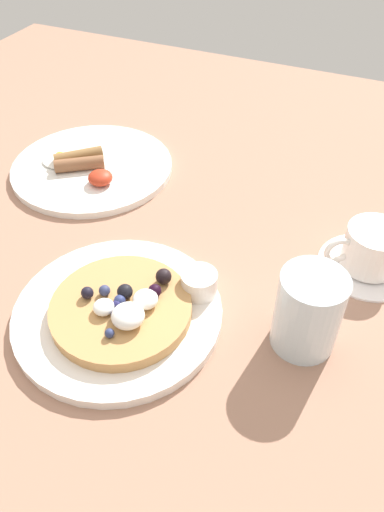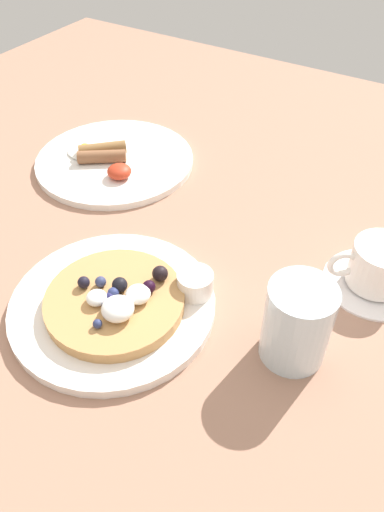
{
  "view_description": "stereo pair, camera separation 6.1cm",
  "coord_description": "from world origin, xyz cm",
  "px_view_note": "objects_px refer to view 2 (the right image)",
  "views": [
    {
      "loc": [
        23.13,
        -40.4,
        46.58
      ],
      "look_at": [
        4.79,
        1.15,
        4.0
      ],
      "focal_mm": 34.56,
      "sensor_mm": 36.0,
      "label": 1
    },
    {
      "loc": [
        28.52,
        -37.58,
        46.58
      ],
      "look_at": [
        4.79,
        1.15,
        4.0
      ],
      "focal_mm": 34.56,
      "sensor_mm": 36.0,
      "label": 2
    }
  ],
  "objects_px": {
    "pancake_plate": "(113,305)",
    "breakfast_plate": "(115,161)",
    "syrup_ramekin": "(195,283)",
    "coffee_cup": "(379,264)",
    "water_glass": "(297,323)",
    "coffee_saucer": "(374,282)"
  },
  "relations": [
    {
      "from": "coffee_saucer",
      "to": "water_glass",
      "type": "bearing_deg",
      "value": -107.7
    },
    {
      "from": "pancake_plate",
      "to": "breakfast_plate",
      "type": "bearing_deg",
      "value": 127.6
    },
    {
      "from": "syrup_ramekin",
      "to": "coffee_saucer",
      "type": "relative_size",
      "value": 0.35
    },
    {
      "from": "syrup_ramekin",
      "to": "breakfast_plate",
      "type": "height_order",
      "value": "syrup_ramekin"
    },
    {
      "from": "breakfast_plate",
      "to": "water_glass",
      "type": "height_order",
      "value": "water_glass"
    },
    {
      "from": "pancake_plate",
      "to": "water_glass",
      "type": "bearing_deg",
      "value": 14.43
    },
    {
      "from": "coffee_saucer",
      "to": "coffee_cup",
      "type": "xyz_separation_m",
      "value": [
        -0.0,
        -0.0,
        0.03
      ]
    },
    {
      "from": "pancake_plate",
      "to": "breakfast_plate",
      "type": "xyz_separation_m",
      "value": [
        -0.2,
        0.26,
        -0.0
      ]
    },
    {
      "from": "coffee_cup",
      "to": "water_glass",
      "type": "bearing_deg",
      "value": -107.33
    },
    {
      "from": "breakfast_plate",
      "to": "coffee_cup",
      "type": "xyz_separation_m",
      "value": [
        0.46,
        -0.05,
        0.03
      ]
    },
    {
      "from": "syrup_ramekin",
      "to": "coffee_saucer",
      "type": "distance_m",
      "value": 0.24
    },
    {
      "from": "water_glass",
      "to": "pancake_plate",
      "type": "bearing_deg",
      "value": -165.57
    },
    {
      "from": "breakfast_plate",
      "to": "water_glass",
      "type": "relative_size",
      "value": 2.65
    },
    {
      "from": "coffee_saucer",
      "to": "coffee_cup",
      "type": "bearing_deg",
      "value": -145.76
    },
    {
      "from": "breakfast_plate",
      "to": "coffee_cup",
      "type": "bearing_deg",
      "value": -6.56
    },
    {
      "from": "breakfast_plate",
      "to": "coffee_saucer",
      "type": "distance_m",
      "value": 0.47
    },
    {
      "from": "coffee_cup",
      "to": "water_glass",
      "type": "relative_size",
      "value": 0.95
    },
    {
      "from": "syrup_ramekin",
      "to": "coffee_cup",
      "type": "height_order",
      "value": "coffee_cup"
    },
    {
      "from": "breakfast_plate",
      "to": "coffee_cup",
      "type": "relative_size",
      "value": 2.79
    },
    {
      "from": "syrup_ramekin",
      "to": "water_glass",
      "type": "xyz_separation_m",
      "value": [
        0.14,
        -0.01,
        0.02
      ]
    },
    {
      "from": "pancake_plate",
      "to": "coffee_saucer",
      "type": "height_order",
      "value": "pancake_plate"
    },
    {
      "from": "pancake_plate",
      "to": "coffee_cup",
      "type": "height_order",
      "value": "coffee_cup"
    }
  ]
}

